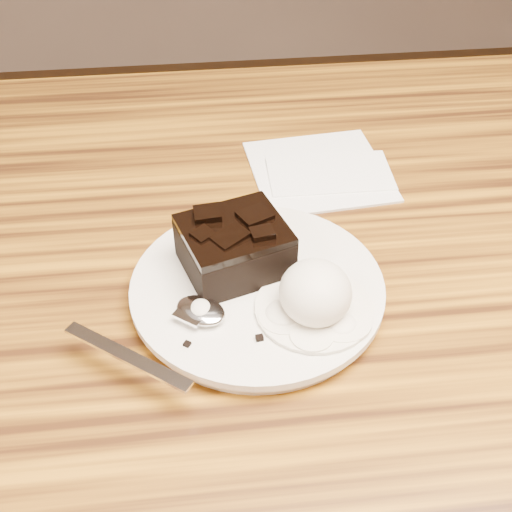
{
  "coord_description": "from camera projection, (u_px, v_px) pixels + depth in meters",
  "views": [
    {
      "loc": [
        -0.14,
        -0.44,
        1.16
      ],
      "look_at": [
        -0.1,
        -0.03,
        0.79
      ],
      "focal_mm": 46.72,
      "sensor_mm": 36.0,
      "label": 1
    }
  ],
  "objects": [
    {
      "name": "crumb_a",
      "position": [
        259.0,
        338.0,
        0.52
      ],
      "size": [
        0.01,
        0.01,
        0.0
      ],
      "primitive_type": "cube",
      "rotation": [
        0.0,
        0.0,
        0.14
      ],
      "color": "black",
      "rests_on": "plate"
    },
    {
      "name": "crumb_b",
      "position": [
        187.0,
        344.0,
        0.51
      ],
      "size": [
        0.01,
        0.01,
        0.0
      ],
      "primitive_type": "cube",
      "rotation": [
        0.0,
        0.0,
        0.97
      ],
      "color": "black",
      "rests_on": "plate"
    },
    {
      "name": "spoon",
      "position": [
        201.0,
        312.0,
        0.53
      ],
      "size": [
        0.16,
        0.13,
        0.01
      ],
      "primitive_type": null,
      "rotation": [
        0.0,
        0.0,
        0.93
      ],
      "color": "silver",
      "rests_on": "plate"
    },
    {
      "name": "brownie",
      "position": [
        234.0,
        250.0,
        0.57
      ],
      "size": [
        0.1,
        0.09,
        0.04
      ],
      "primitive_type": "cube",
      "rotation": [
        0.0,
        0.0,
        0.31
      ],
      "color": "black",
      "rests_on": "plate"
    },
    {
      "name": "napkin",
      "position": [
        319.0,
        170.0,
        0.72
      ],
      "size": [
        0.15,
        0.15,
        0.01
      ],
      "primitive_type": "cube",
      "rotation": [
        0.0,
        0.0,
        0.09
      ],
      "color": "white",
      "rests_on": "dining_table"
    },
    {
      "name": "melt_puddle",
      "position": [
        314.0,
        309.0,
        0.54
      ],
      "size": [
        0.1,
        0.1,
        0.0
      ],
      "primitive_type": "cylinder",
      "color": "white",
      "rests_on": "plate"
    },
    {
      "name": "dining_table",
      "position": [
        328.0,
        475.0,
        0.86
      ],
      "size": [
        1.2,
        0.8,
        0.75
      ],
      "primitive_type": null,
      "color": "#331B0B",
      "rests_on": "floor"
    },
    {
      "name": "plate",
      "position": [
        257.0,
        291.0,
        0.57
      ],
      "size": [
        0.22,
        0.22,
        0.02
      ],
      "primitive_type": "cylinder",
      "color": "silver",
      "rests_on": "dining_table"
    },
    {
      "name": "ice_cream_scoop",
      "position": [
        315.0,
        292.0,
        0.53
      ],
      "size": [
        0.06,
        0.06,
        0.05
      ],
      "primitive_type": "ellipsoid",
      "color": "white",
      "rests_on": "plate"
    }
  ]
}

